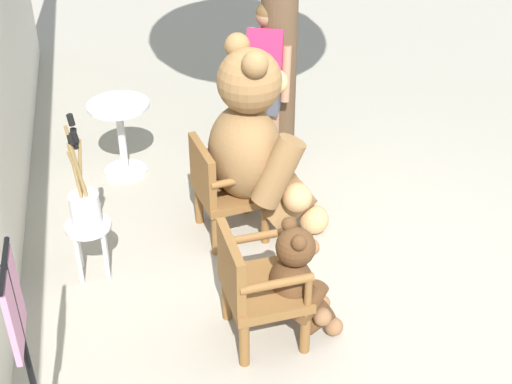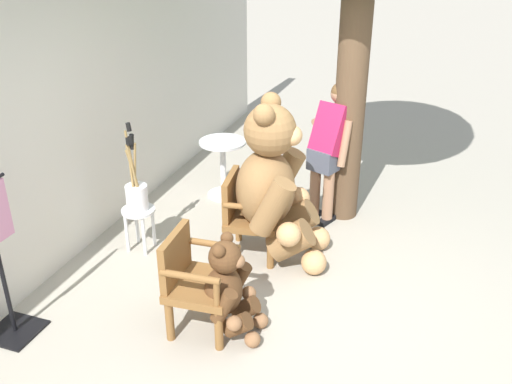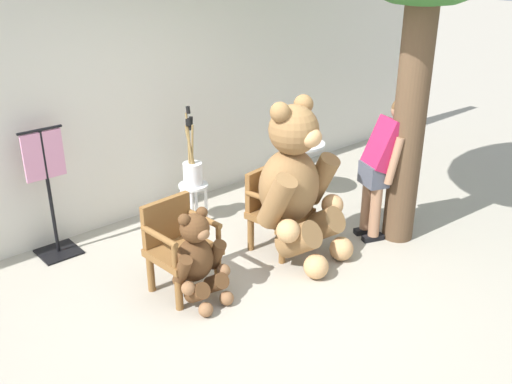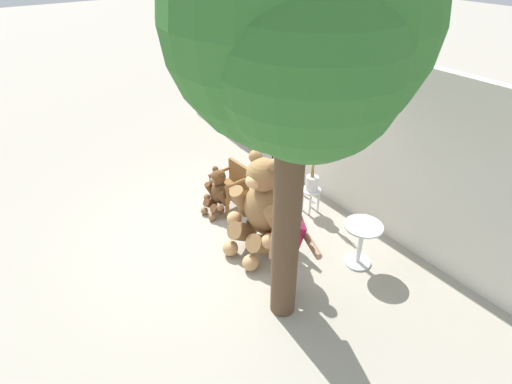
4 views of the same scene
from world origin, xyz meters
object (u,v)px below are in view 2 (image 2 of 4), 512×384
Objects in this scene: wooden_chair_right at (248,213)px; round_side_table at (223,162)px; person_visitor at (329,143)px; brush_bucket at (136,192)px; white_stool at (139,218)px; teddy_bear_small at (229,288)px; wooden_chair_left at (196,279)px; teddy_bear_large at (275,184)px.

round_side_table is at bearing 32.91° from wooden_chair_right.
brush_bucket is (-1.31, 1.64, -0.26)m from person_visitor.
brush_bucket is 1.50m from round_side_table.
wooden_chair_right reaches higher than white_stool.
round_side_table is (2.37, 1.03, 0.01)m from teddy_bear_small.
white_stool is 1.48m from round_side_table.
round_side_table is (2.37, 0.75, -0.01)m from wooden_chair_left.
teddy_bear_large is at bearing 163.24° from person_visitor.
wooden_chair_left is 2.49m from round_side_table.
wooden_chair_right is 1.12m from white_stool.
person_visitor reaches higher than brush_bucket.
wooden_chair_right is at bearing -74.81° from brush_bucket.
teddy_bear_large is 1.56m from round_side_table.
wooden_chair_right is 1.19× the size of round_side_table.
brush_bucket reaches higher than round_side_table.
person_visitor reaches higher than round_side_table.
wooden_chair_right is 0.56× the size of person_visitor.
teddy_bear_small is at bearing -124.09° from white_stool.
wooden_chair_left is 0.97× the size of teddy_bear_small.
teddy_bear_small is 0.58× the size of person_visitor.
person_visitor reaches higher than teddy_bear_small.
round_side_table is at bearing 41.93° from teddy_bear_large.
round_side_table is (1.15, 0.75, -0.01)m from wooden_chair_right.
wooden_chair_left is 1.87× the size of white_stool.
teddy_bear_small is at bearing -88.58° from wooden_chair_left.
wooden_chair_left is at bearing 179.97° from wooden_chair_right.
brush_bucket is at bearing 103.17° from teddy_bear_large.
wooden_chair_right is at bearing 150.79° from person_visitor.
teddy_bear_large is 2.30× the size of round_side_table.
brush_bucket reaches higher than teddy_bear_small.
person_visitor is 1.40m from round_side_table.
wooden_chair_left is 1.43m from brush_bucket.
round_side_table is at bearing 84.11° from person_visitor.
brush_bucket reaches higher than wooden_chair_right.
brush_bucket reaches higher than wooden_chair_left.
teddy_bear_large reaches higher than wooden_chair_left.
person_visitor is at bearing -95.89° from round_side_table.
wooden_chair_right is 0.52× the size of teddy_bear_large.
teddy_bear_large is at bearing -76.83° from brush_bucket.
teddy_bear_large is 1.39m from brush_bucket.
teddy_bear_large is (0.02, -0.27, 0.35)m from wooden_chair_right.
wooden_chair_right is at bearing 13.40° from teddy_bear_small.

